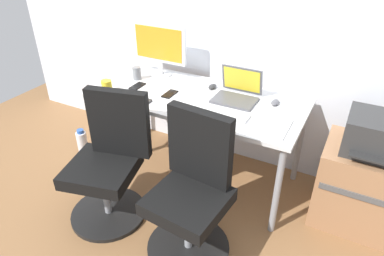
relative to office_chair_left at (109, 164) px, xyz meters
name	(u,v)px	position (x,y,z in m)	size (l,w,h in m)	color
ground_plane	(195,173)	(0.32, 0.67, -0.42)	(5.28, 5.28, 0.00)	brown
back_wall	(222,6)	(0.32, 1.12, 0.88)	(4.40, 0.04, 2.60)	silver
desk	(195,103)	(0.32, 0.67, 0.24)	(1.63, 0.74, 0.73)	silver
office_chair_left	(109,164)	(0.00, 0.00, 0.00)	(0.54, 0.54, 0.94)	black
office_chair_right	(192,194)	(0.64, 0.00, 0.00)	(0.54, 0.54, 0.94)	black
side_cabinet	(361,186)	(1.57, 0.74, -0.13)	(0.56, 0.47, 0.59)	#996B47
printer	(378,135)	(1.57, 0.74, 0.29)	(0.38, 0.40, 0.24)	#2D2D2D
water_bottle_on_floor	(83,146)	(-0.65, 0.38, -0.28)	(0.09, 0.09, 0.31)	white
desktop_monitor	(159,46)	(-0.13, 0.90, 0.56)	(0.48, 0.18, 0.43)	silver
open_laptop	(237,92)	(0.61, 0.78, 0.36)	(0.31, 0.27, 0.22)	#4C4C51
keyboard_by_monitor	(128,99)	(-0.09, 0.38, 0.32)	(0.34, 0.12, 0.02)	#2D2D2D
keyboard_by_laptop	(224,114)	(0.63, 0.50, 0.32)	(0.34, 0.12, 0.02)	silver
mouse_by_monitor	(212,87)	(0.38, 0.86, 0.32)	(0.06, 0.10, 0.03)	#2D2D2D
mouse_by_laptop	(275,102)	(0.89, 0.82, 0.32)	(0.06, 0.10, 0.03)	#515156
coffee_mug	(107,86)	(-0.32, 0.42, 0.35)	(0.08, 0.08, 0.09)	yellow
pen_cup	(137,73)	(-0.26, 0.73, 0.36)	(0.07, 0.07, 0.10)	slate
phone_near_laptop	(137,86)	(-0.17, 0.61, 0.31)	(0.07, 0.14, 0.01)	black
phone_near_monitor	(170,94)	(0.14, 0.60, 0.31)	(0.07, 0.14, 0.01)	black
paper_pile	(272,126)	(0.96, 0.50, 0.31)	(0.21, 0.30, 0.01)	white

